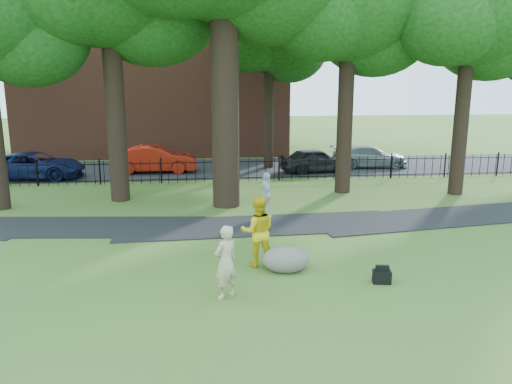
{
  "coord_description": "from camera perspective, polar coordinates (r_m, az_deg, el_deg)",
  "views": [
    {
      "loc": [
        -1.04,
        -13.05,
        5.05
      ],
      "look_at": [
        0.67,
        2.0,
        1.67
      ],
      "focal_mm": 35.0,
      "sensor_mm": 36.0,
      "label": 1
    }
  ],
  "objects": [
    {
      "name": "brick_building",
      "position": [
        37.18,
        -11.37,
        13.82
      ],
      "size": [
        18.0,
        8.0,
        12.0
      ],
      "primitive_type": "cube",
      "color": "brown",
      "rests_on": "ground"
    },
    {
      "name": "red_sedan",
      "position": [
        28.54,
        -11.52,
        3.71
      ],
      "size": [
        4.68,
        1.66,
        1.54
      ],
      "primitive_type": "imported",
      "rotation": [
        0.0,
        0.0,
        1.58
      ],
      "color": "#A71B0C",
      "rests_on": "ground"
    },
    {
      "name": "boulder",
      "position": [
        13.67,
        3.46,
        -7.42
      ],
      "size": [
        1.31,
        1.01,
        0.75
      ],
      "primitive_type": "ellipsoid",
      "rotation": [
        0.0,
        0.0,
        -0.03
      ],
      "color": "slate",
      "rests_on": "ground"
    },
    {
      "name": "navy_van",
      "position": [
        28.68,
        -23.93,
        2.78
      ],
      "size": [
        5.24,
        2.81,
        1.4
      ],
      "primitive_type": "imported",
      "rotation": [
        0.0,
        0.0,
        1.47
      ],
      "color": "#0D1642",
      "rests_on": "ground"
    },
    {
      "name": "backpack",
      "position": [
        13.28,
        14.18,
        -9.37
      ],
      "size": [
        0.49,
        0.36,
        0.34
      ],
      "primitive_type": "cube",
      "rotation": [
        0.0,
        0.0,
        -0.18
      ],
      "color": "black",
      "rests_on": "ground"
    },
    {
      "name": "silver_car",
      "position": [
        30.51,
        12.84,
        3.99
      ],
      "size": [
        4.59,
        2.11,
        1.3
      ],
      "primitive_type": "imported",
      "rotation": [
        0.0,
        0.0,
        1.5
      ],
      "color": "gray",
      "rests_on": "ground"
    },
    {
      "name": "red_bag",
      "position": [
        14.76,
        4.48,
        -6.93
      ],
      "size": [
        0.42,
        0.32,
        0.25
      ],
      "primitive_type": "cube",
      "rotation": [
        0.0,
        0.0,
        -0.27
      ],
      "color": "maroon",
      "rests_on": "ground"
    },
    {
      "name": "footpath",
      "position": [
        17.8,
        0.38,
        -3.88
      ],
      "size": [
        36.07,
        3.85,
        0.03
      ],
      "primitive_type": "cube",
      "rotation": [
        0.0,
        0.0,
        0.03
      ],
      "color": "black",
      "rests_on": "ground"
    },
    {
      "name": "ground",
      "position": [
        14.03,
        -1.8,
        -8.51
      ],
      "size": [
        120.0,
        120.0,
        0.0
      ],
      "primitive_type": "plane",
      "color": "#395F21",
      "rests_on": "ground"
    },
    {
      "name": "man",
      "position": [
        13.81,
        0.23,
        -4.51
      ],
      "size": [
        0.98,
        0.78,
        1.98
      ],
      "primitive_type": "imported",
      "rotation": [
        0.0,
        0.0,
        3.11
      ],
      "color": "gold",
      "rests_on": "ground"
    },
    {
      "name": "woman",
      "position": [
        11.86,
        -3.47,
        -7.98
      ],
      "size": [
        0.77,
        0.74,
        1.78
      ],
      "primitive_type": "imported",
      "rotation": [
        0.0,
        0.0,
        3.81
      ],
      "color": "tan",
      "rests_on": "ground"
    },
    {
      "name": "street",
      "position": [
        29.5,
        -4.36,
        2.7
      ],
      "size": [
        80.0,
        7.0,
        0.02
      ],
      "primitive_type": "cube",
      "color": "black",
      "rests_on": "ground"
    },
    {
      "name": "grey_car",
      "position": [
        28.32,
        6.87,
        3.63
      ],
      "size": [
        4.21,
        2.16,
        1.37
      ],
      "primitive_type": "imported",
      "rotation": [
        0.0,
        0.0,
        1.71
      ],
      "color": "black",
      "rests_on": "ground"
    },
    {
      "name": "iron_fence",
      "position": [
        25.46,
        -4.03,
        2.5
      ],
      "size": [
        44.0,
        0.04,
        1.2
      ],
      "color": "black",
      "rests_on": "ground"
    },
    {
      "name": "pedestrian",
      "position": [
        18.72,
        1.18,
        -0.33
      ],
      "size": [
        0.45,
        1.02,
        1.72
      ],
      "primitive_type": "imported",
      "rotation": [
        0.0,
        0.0,
        1.6
      ],
      "color": "silver",
      "rests_on": "ground"
    },
    {
      "name": "tree_row",
      "position": [
        21.73,
        -2.46,
        20.79
      ],
      "size": [
        26.82,
        7.96,
        12.42
      ],
      "color": "black",
      "rests_on": "ground"
    }
  ]
}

